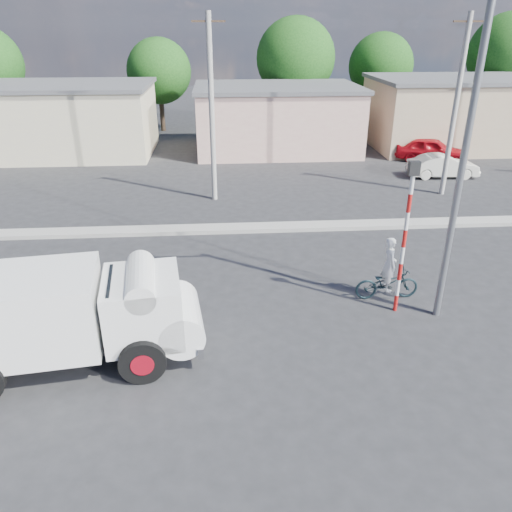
{
  "coord_description": "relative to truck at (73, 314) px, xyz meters",
  "views": [
    {
      "loc": [
        -1.7,
        -10.55,
        7.49
      ],
      "look_at": [
        -0.73,
        2.71,
        1.3
      ],
      "focal_mm": 35.0,
      "sensor_mm": 36.0,
      "label": 1
    }
  ],
  "objects": [
    {
      "name": "tree_row",
      "position": [
        9.0,
        28.75,
        3.65
      ],
      "size": [
        43.62,
        7.43,
        8.42
      ],
      "color": "#38281E",
      "rests_on": "ground"
    },
    {
      "name": "streetlight",
      "position": [
        9.38,
        1.5,
        3.61
      ],
      "size": [
        2.34,
        0.22,
        9.0
      ],
      "color": "slate",
      "rests_on": "ground"
    },
    {
      "name": "median",
      "position": [
        5.24,
        8.3,
        -1.27
      ],
      "size": [
        40.0,
        0.8,
        0.16
      ],
      "primitive_type": "cube",
      "color": "#99968E",
      "rests_on": "ground"
    },
    {
      "name": "cyclist",
      "position": [
        8.39,
        2.53,
        -0.52
      ],
      "size": [
        0.41,
        0.61,
        1.67
      ],
      "primitive_type": "imported",
      "rotation": [
        0.0,
        0.0,
        1.59
      ],
      "color": "white",
      "rests_on": "ground"
    },
    {
      "name": "traffic_pole",
      "position": [
        8.44,
        1.8,
        1.24
      ],
      "size": [
        0.28,
        0.18,
        4.36
      ],
      "color": "red",
      "rests_on": "ground"
    },
    {
      "name": "ground_plane",
      "position": [
        5.24,
        0.3,
        -1.35
      ],
      "size": [
        120.0,
        120.0,
        0.0
      ],
      "primitive_type": "plane",
      "color": "#27282A",
      "rests_on": "ground"
    },
    {
      "name": "car_red",
      "position": [
        16.13,
        18.47,
        -0.64
      ],
      "size": [
        4.46,
        3.23,
        1.41
      ],
      "primitive_type": "imported",
      "rotation": [
        0.0,
        0.0,
        1.14
      ],
      "color": "#AC0B14",
      "rests_on": "ground"
    },
    {
      "name": "truck",
      "position": [
        0.0,
        0.0,
        0.0
      ],
      "size": [
        6.12,
        2.94,
        2.43
      ],
      "rotation": [
        0.0,
        0.0,
        0.13
      ],
      "color": "black",
      "rests_on": "ground"
    },
    {
      "name": "building_row",
      "position": [
        6.34,
        22.3,
        0.78
      ],
      "size": [
        37.8,
        7.3,
        4.44
      ],
      "color": "beige",
      "rests_on": "ground"
    },
    {
      "name": "bicycle",
      "position": [
        8.39,
        2.53,
        -0.85
      ],
      "size": [
        1.91,
        0.7,
        1.0
      ],
      "primitive_type": "imported",
      "rotation": [
        0.0,
        0.0,
        1.59
      ],
      "color": "black",
      "rests_on": "ground"
    },
    {
      "name": "utility_poles",
      "position": [
        8.49,
        12.3,
        2.72
      ],
      "size": [
        35.4,
        0.24,
        8.0
      ],
      "color": "#99968E",
      "rests_on": "ground"
    },
    {
      "name": "car_cream",
      "position": [
        15.44,
        15.15,
        -0.75
      ],
      "size": [
        3.69,
        1.39,
        1.2
      ],
      "primitive_type": "imported",
      "rotation": [
        0.0,
        0.0,
        1.54
      ],
      "color": "silver",
      "rests_on": "ground"
    }
  ]
}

